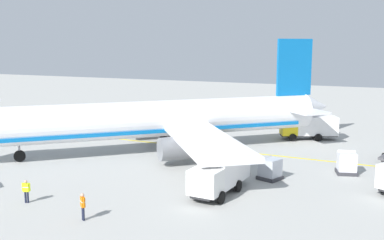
{
  "coord_description": "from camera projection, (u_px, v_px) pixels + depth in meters",
  "views": [
    {
      "loc": [
        -12.51,
        -4.91,
        11.0
      ],
      "look_at": [
        29.61,
        15.64,
        3.43
      ],
      "focal_mm": 42.54,
      "sensor_mm": 36.0,
      "label": 1
    }
  ],
  "objects": [
    {
      "name": "service_truck_baggage",
      "position": [
        309.0,
        127.0,
        54.31
      ],
      "size": [
        4.83,
        6.88,
        2.8
      ],
      "color": "yellow",
      "rests_on": "ground"
    },
    {
      "name": "airliner_foreground",
      "position": [
        162.0,
        119.0,
        48.09
      ],
      "size": [
        32.25,
        32.11,
        11.9
      ],
      "color": "white",
      "rests_on": "ground"
    },
    {
      "name": "crew_loader_left",
      "position": [
        202.0,
        150.0,
        44.56
      ],
      "size": [
        0.63,
        0.25,
        1.64
      ],
      "color": "#191E33",
      "rests_on": "ground"
    },
    {
      "name": "cargo_container_mid",
      "position": [
        347.0,
        163.0,
        39.65
      ],
      "size": [
        2.13,
        2.13,
        2.04
      ],
      "color": "#333338",
      "rests_on": "ground"
    },
    {
      "name": "cargo_container_near",
      "position": [
        270.0,
        169.0,
        37.99
      ],
      "size": [
        2.13,
        2.13,
        1.91
      ],
      "color": "#333338",
      "rests_on": "ground"
    },
    {
      "name": "service_truck_pushback",
      "position": [
        220.0,
        174.0,
        34.43
      ],
      "size": [
        6.83,
        2.66,
        2.59
      ],
      "color": "white",
      "rests_on": "ground"
    },
    {
      "name": "crew_loader_right",
      "position": [
        83.0,
        204.0,
        28.98
      ],
      "size": [
        0.44,
        0.53,
        1.79
      ],
      "color": "#191E33",
      "rests_on": "ground"
    },
    {
      "name": "crew_marshaller",
      "position": [
        26.0,
        189.0,
        32.25
      ],
      "size": [
        0.37,
        0.6,
        1.67
      ],
      "color": "#191E33",
      "rests_on": "ground"
    },
    {
      "name": "apron_guide_line",
      "position": [
        213.0,
        149.0,
        49.42
      ],
      "size": [
        0.3,
        60.0,
        0.01
      ],
      "primitive_type": "cube",
      "color": "yellow",
      "rests_on": "ground"
    }
  ]
}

